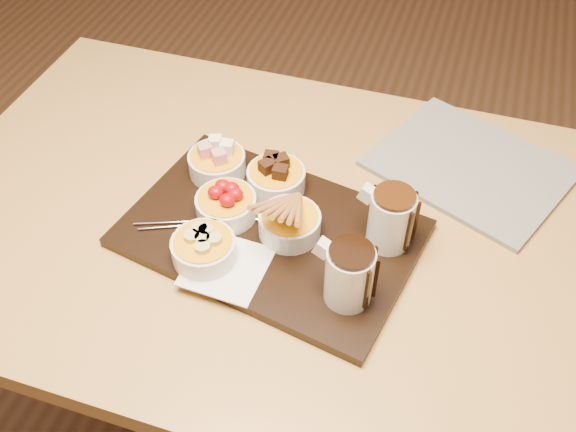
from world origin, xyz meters
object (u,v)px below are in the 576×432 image
(dining_table, at_px, (271,253))
(bowl_strawberries, at_px, (226,206))
(pitcher_milk_chocolate, at_px, (391,220))
(newspaper, at_px, (470,167))
(serving_board, at_px, (271,233))
(pitcher_dark_chocolate, at_px, (349,276))

(dining_table, distance_m, bowl_strawberries, 0.15)
(pitcher_milk_chocolate, height_order, newspaper, pitcher_milk_chocolate)
(serving_board, xyz_separation_m, newspaper, (0.29, 0.27, -0.00))
(newspaper, bearing_deg, serving_board, -113.76)
(bowl_strawberries, height_order, pitcher_milk_chocolate, pitcher_milk_chocolate)
(serving_board, height_order, pitcher_milk_chocolate, pitcher_milk_chocolate)
(pitcher_dark_chocolate, relative_size, newspaper, 0.30)
(dining_table, relative_size, bowl_strawberries, 12.00)
(bowl_strawberries, bearing_deg, newspaper, 34.91)
(bowl_strawberries, bearing_deg, serving_board, -7.28)
(bowl_strawberries, distance_m, pitcher_dark_chocolate, 0.25)
(dining_table, distance_m, newspaper, 0.39)
(dining_table, xyz_separation_m, serving_board, (0.02, -0.05, 0.11))
(dining_table, xyz_separation_m, newspaper, (0.31, 0.22, 0.10))
(dining_table, height_order, bowl_strawberries, bowl_strawberries)
(dining_table, height_order, pitcher_milk_chocolate, pitcher_milk_chocolate)
(bowl_strawberries, relative_size, pitcher_dark_chocolate, 1.04)
(dining_table, bearing_deg, bowl_strawberries, -150.49)
(serving_board, relative_size, bowl_strawberries, 4.60)
(pitcher_dark_chocolate, xyz_separation_m, newspaper, (0.14, 0.36, -0.06))
(pitcher_milk_chocolate, relative_size, newspaper, 0.30)
(serving_board, relative_size, newspaper, 1.42)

